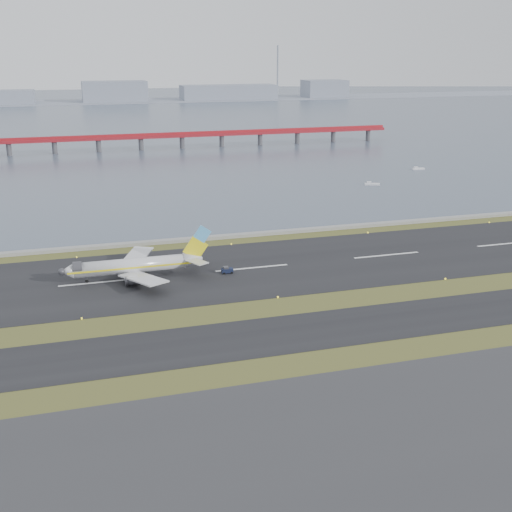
% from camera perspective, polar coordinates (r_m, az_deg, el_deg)
% --- Properties ---
extents(ground, '(1000.00, 1000.00, 0.00)m').
position_cam_1_polar(ground, '(145.49, 2.88, -4.80)').
color(ground, '#374A1A').
rests_on(ground, ground).
extents(apron_strip, '(1000.00, 50.00, 0.10)m').
position_cam_1_polar(apron_strip, '(101.31, 13.50, -16.28)').
color(apron_strip, '#323235').
rests_on(apron_strip, ground).
extents(taxiway_strip, '(1000.00, 18.00, 0.10)m').
position_cam_1_polar(taxiway_strip, '(135.16, 4.55, -6.66)').
color(taxiway_strip, black).
rests_on(taxiway_strip, ground).
extents(runway_strip, '(1000.00, 45.00, 0.10)m').
position_cam_1_polar(runway_strip, '(172.21, -0.37, -1.08)').
color(runway_strip, black).
rests_on(runway_strip, ground).
extents(seawall, '(1000.00, 2.50, 1.00)m').
position_cam_1_polar(seawall, '(199.75, -2.74, 1.74)').
color(seawall, gray).
rests_on(seawall, ground).
extents(bay_water, '(1400.00, 800.00, 1.30)m').
position_cam_1_polar(bay_water, '(590.94, -12.15, 12.11)').
color(bay_water, '#485467').
rests_on(bay_water, ground).
extents(red_pier, '(260.00, 5.00, 10.20)m').
position_cam_1_polar(red_pier, '(385.19, -6.61, 10.54)').
color(red_pier, maroon).
rests_on(red_pier, ground).
extents(far_shoreline, '(1400.00, 80.00, 60.50)m').
position_cam_1_polar(far_shoreline, '(750.51, -12.15, 13.74)').
color(far_shoreline, gray).
rests_on(far_shoreline, ground).
extents(airliner, '(38.52, 32.89, 12.80)m').
position_cam_1_polar(airliner, '(166.59, -10.60, -0.83)').
color(airliner, silver).
rests_on(airliner, ground).
extents(pushback_tug, '(2.94, 1.75, 1.88)m').
position_cam_1_polar(pushback_tug, '(168.17, -2.60, -1.26)').
color(pushback_tug, '#121932').
rests_on(pushback_tug, ground).
extents(workboat_near, '(6.72, 4.08, 1.56)m').
position_cam_1_polar(workboat_near, '(283.11, 10.24, 6.32)').
color(workboat_near, white).
rests_on(workboat_near, ground).
extents(workboat_far, '(6.20, 2.25, 1.48)m').
position_cam_1_polar(workboat_far, '(325.09, 14.19, 7.54)').
color(workboat_far, white).
rests_on(workboat_far, ground).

